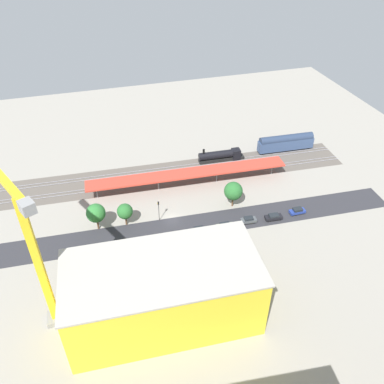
{
  "coord_description": "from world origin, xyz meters",
  "views": [
    {
      "loc": [
        17.65,
        80.39,
        70.52
      ],
      "look_at": [
        -4.93,
        2.17,
        9.97
      ],
      "focal_mm": 37.33,
      "sensor_mm": 36.0,
      "label": 1
    }
  ],
  "objects_px": {
    "tower_crane": "(30,245)",
    "street_tree_2": "(125,211)",
    "street_tree_1": "(96,213)",
    "traffic_light": "(159,208)",
    "box_truck_0": "(110,271)",
    "street_tree_0": "(233,191)",
    "locomotive": "(222,156)",
    "parked_car_3": "(225,226)",
    "parked_car_2": "(248,220)",
    "parked_car_0": "(297,211)",
    "box_truck_1": "(131,261)",
    "parked_car_4": "(199,231)",
    "construction_building": "(163,293)",
    "parked_car_1": "(273,217)",
    "platform_canopy_near": "(188,173)",
    "passenger_coach": "(286,142)"
  },
  "relations": [
    {
      "from": "box_truck_0",
      "to": "traffic_light",
      "type": "distance_m",
      "value": 22.35
    },
    {
      "from": "parked_car_4",
      "to": "parked_car_3",
      "type": "bearing_deg",
      "value": 177.88
    },
    {
      "from": "tower_crane",
      "to": "traffic_light",
      "type": "bearing_deg",
      "value": -140.47
    },
    {
      "from": "parked_car_2",
      "to": "parked_car_0",
      "type": "bearing_deg",
      "value": 179.16
    },
    {
      "from": "parked_car_1",
      "to": "passenger_coach",
      "type": "bearing_deg",
      "value": -121.3
    },
    {
      "from": "parked_car_4",
      "to": "street_tree_2",
      "type": "distance_m",
      "value": 19.9
    },
    {
      "from": "box_truck_0",
      "to": "street_tree_0",
      "type": "distance_m",
      "value": 40.06
    },
    {
      "from": "construction_building",
      "to": "street_tree_1",
      "type": "bearing_deg",
      "value": -68.27
    },
    {
      "from": "parked_car_0",
      "to": "street_tree_0",
      "type": "height_order",
      "value": "street_tree_0"
    },
    {
      "from": "parked_car_3",
      "to": "box_truck_0",
      "type": "height_order",
      "value": "box_truck_0"
    },
    {
      "from": "parked_car_2",
      "to": "box_truck_1",
      "type": "xyz_separation_m",
      "value": [
        32.7,
        6.89,
        0.81
      ]
    },
    {
      "from": "parked_car_0",
      "to": "street_tree_2",
      "type": "xyz_separation_m",
      "value": [
        45.99,
        -8.44,
        3.73
      ]
    },
    {
      "from": "parked_car_3",
      "to": "street_tree_1",
      "type": "relative_size",
      "value": 0.59
    },
    {
      "from": "box_truck_0",
      "to": "construction_building",
      "type": "bearing_deg",
      "value": 124.67
    },
    {
      "from": "passenger_coach",
      "to": "parked_car_3",
      "type": "bearing_deg",
      "value": 43.84
    },
    {
      "from": "parked_car_3",
      "to": "street_tree_1",
      "type": "bearing_deg",
      "value": -16.3
    },
    {
      "from": "tower_crane",
      "to": "street_tree_2",
      "type": "relative_size",
      "value": 5.1
    },
    {
      "from": "parked_car_2",
      "to": "parked_car_3",
      "type": "bearing_deg",
      "value": 5.44
    },
    {
      "from": "parked_car_1",
      "to": "parked_car_3",
      "type": "relative_size",
      "value": 1.05
    },
    {
      "from": "parked_car_3",
      "to": "box_truck_1",
      "type": "relative_size",
      "value": 0.49
    },
    {
      "from": "locomotive",
      "to": "parked_car_4",
      "type": "distance_m",
      "value": 36.56
    },
    {
      "from": "parked_car_0",
      "to": "construction_building",
      "type": "relative_size",
      "value": 0.12
    },
    {
      "from": "box_truck_1",
      "to": "parked_car_4",
      "type": "bearing_deg",
      "value": -160.83
    },
    {
      "from": "parked_car_2",
      "to": "parked_car_3",
      "type": "relative_size",
      "value": 0.94
    },
    {
      "from": "parked_car_1",
      "to": "street_tree_2",
      "type": "bearing_deg",
      "value": -13.03
    },
    {
      "from": "street_tree_1",
      "to": "box_truck_1",
      "type": "bearing_deg",
      "value": 111.73
    },
    {
      "from": "parked_car_4",
      "to": "street_tree_0",
      "type": "xyz_separation_m",
      "value": [
        -12.45,
        -8.34,
        4.31
      ]
    },
    {
      "from": "street_tree_1",
      "to": "traffic_light",
      "type": "xyz_separation_m",
      "value": [
        -16.12,
        1.22,
        -1.03
      ]
    },
    {
      "from": "tower_crane",
      "to": "street_tree_1",
      "type": "relative_size",
      "value": 4.35
    },
    {
      "from": "box_truck_0",
      "to": "traffic_light",
      "type": "bearing_deg",
      "value": -132.25
    },
    {
      "from": "passenger_coach",
      "to": "parked_car_2",
      "type": "height_order",
      "value": "passenger_coach"
    },
    {
      "from": "parked_car_2",
      "to": "box_truck_0",
      "type": "bearing_deg",
      "value": 13.4
    },
    {
      "from": "tower_crane",
      "to": "street_tree_1",
      "type": "distance_m",
      "value": 30.84
    },
    {
      "from": "parked_car_0",
      "to": "construction_building",
      "type": "distance_m",
      "value": 48.64
    },
    {
      "from": "platform_canopy_near",
      "to": "box_truck_1",
      "type": "bearing_deg",
      "value": 52.07
    },
    {
      "from": "parked_car_3",
      "to": "traffic_light",
      "type": "bearing_deg",
      "value": -27.17
    },
    {
      "from": "parked_car_1",
      "to": "traffic_light",
      "type": "distance_m",
      "value": 31.08
    },
    {
      "from": "street_tree_1",
      "to": "traffic_light",
      "type": "relative_size",
      "value": 1.23
    },
    {
      "from": "locomotive",
      "to": "parked_car_2",
      "type": "distance_m",
      "value": 31.83
    },
    {
      "from": "parked_car_1",
      "to": "tower_crane",
      "type": "height_order",
      "value": "tower_crane"
    },
    {
      "from": "parked_car_3",
      "to": "tower_crane",
      "type": "xyz_separation_m",
      "value": [
        43.84,
        14.98,
        19.21
      ]
    },
    {
      "from": "locomotive",
      "to": "street_tree_2",
      "type": "height_order",
      "value": "street_tree_2"
    },
    {
      "from": "parked_car_3",
      "to": "construction_building",
      "type": "distance_m",
      "value": 31.31
    },
    {
      "from": "box_truck_0",
      "to": "street_tree_0",
      "type": "bearing_deg",
      "value": -154.91
    },
    {
      "from": "parked_car_3",
      "to": "box_truck_1",
      "type": "distance_m",
      "value": 26.5
    },
    {
      "from": "parked_car_3",
      "to": "box_truck_0",
      "type": "relative_size",
      "value": 0.52
    },
    {
      "from": "passenger_coach",
      "to": "parked_car_3",
      "type": "height_order",
      "value": "passenger_coach"
    },
    {
      "from": "parked_car_1",
      "to": "street_tree_0",
      "type": "bearing_deg",
      "value": -45.22
    },
    {
      "from": "locomotive",
      "to": "tower_crane",
      "type": "xyz_separation_m",
      "value": [
        54.39,
        47.26,
        18.24
      ]
    },
    {
      "from": "parked_car_2",
      "to": "platform_canopy_near",
      "type": "bearing_deg",
      "value": -62.43
    }
  ]
}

